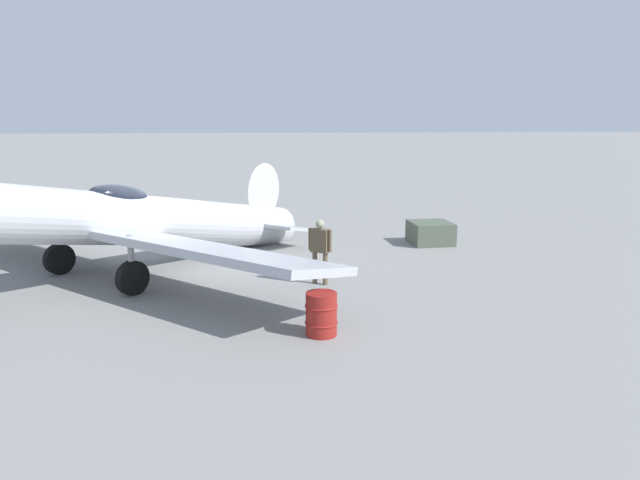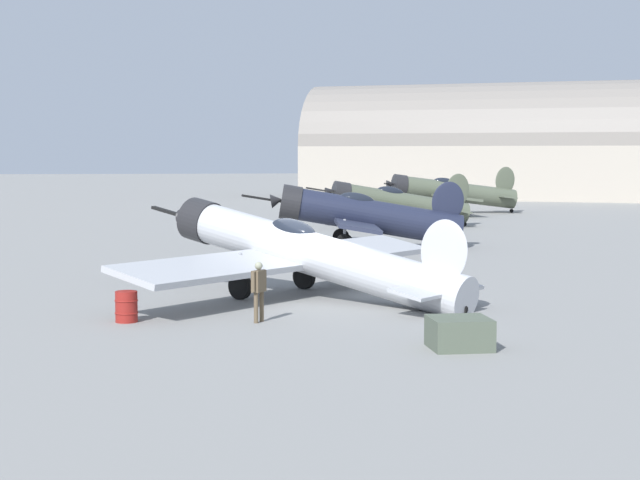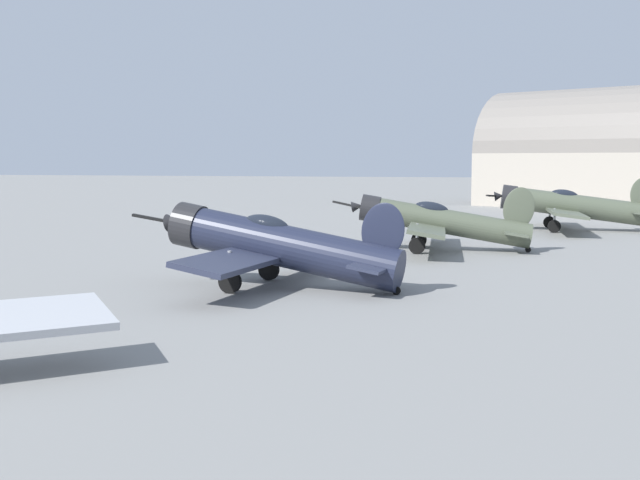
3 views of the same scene
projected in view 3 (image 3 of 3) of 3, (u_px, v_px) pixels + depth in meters
name	position (u px, v px, depth m)	size (l,w,h in m)	color
airplane_mid_apron	(276.00, 245.00, 29.12)	(10.50, 10.31, 3.22)	#1E2338
airplane_far_line	(439.00, 221.00, 40.88)	(10.21, 10.89, 3.31)	#4C5442
airplane_outer_stand	(571.00, 206.00, 52.40)	(10.43, 12.12, 3.52)	#4C5442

